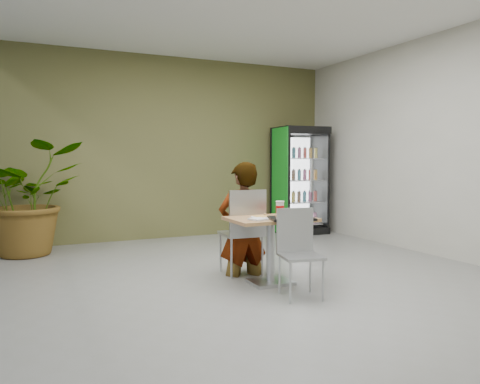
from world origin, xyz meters
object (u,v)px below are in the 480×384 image
object	(u,v)px
soda_cup	(280,209)
seated_woman	(243,231)
cafeteria_tray	(292,218)
beverage_fridge	(300,180)
chair_far	(244,225)
chair_near	(298,245)
potted_plant	(28,198)
dining_table	(271,237)

from	to	relation	value
soda_cup	seated_woman	bearing A→B (deg)	120.14
cafeteria_tray	beverage_fridge	bearing A→B (deg)	56.53
chair_far	soda_cup	xyz separation A→B (m)	(0.27, -0.39, 0.22)
chair_near	beverage_fridge	bearing A→B (deg)	69.44
cafeteria_tray	potted_plant	xyz separation A→B (m)	(-2.56, 3.17, 0.07)
dining_table	potted_plant	bearing A→B (deg)	130.02
dining_table	chair_near	world-z (taller)	chair_near
chair_far	dining_table	bearing A→B (deg)	107.16
soda_cup	potted_plant	distance (m)	3.86
chair_near	potted_plant	bearing A→B (deg)	137.81
beverage_fridge	potted_plant	size ratio (longest dim) A/B	1.20
potted_plant	beverage_fridge	bearing A→B (deg)	0.82
dining_table	soda_cup	distance (m)	0.34
dining_table	potted_plant	size ratio (longest dim) A/B	0.56
chair_near	beverage_fridge	xyz separation A→B (m)	(2.22, 3.49, 0.48)
chair_near	potted_plant	size ratio (longest dim) A/B	0.54
beverage_fridge	potted_plant	world-z (taller)	beverage_fridge
chair_far	cafeteria_tray	distance (m)	0.76
chair_far	soda_cup	distance (m)	0.52
chair_near	soda_cup	distance (m)	0.67
cafeteria_tray	potted_plant	world-z (taller)	potted_plant
soda_cup	beverage_fridge	bearing A→B (deg)	54.22
chair_far	chair_near	distance (m)	0.98
dining_table	chair_near	bearing A→B (deg)	-85.70
chair_near	seated_woman	size ratio (longest dim) A/B	0.54
cafeteria_tray	potted_plant	size ratio (longest dim) A/B	0.28
dining_table	potted_plant	world-z (taller)	potted_plant
chair_near	seated_woman	bearing A→B (deg)	109.81
beverage_fridge	chair_near	bearing A→B (deg)	-117.58
cafeteria_tray	beverage_fridge	size ratio (longest dim) A/B	0.23
dining_table	soda_cup	xyz separation A→B (m)	(0.16, 0.06, 0.30)
dining_table	soda_cup	bearing A→B (deg)	22.25
chair_near	cafeteria_tray	xyz separation A→B (m)	(0.08, 0.25, 0.24)
seated_woman	potted_plant	world-z (taller)	potted_plant
seated_woman	cafeteria_tray	size ratio (longest dim) A/B	3.57
seated_woman	potted_plant	size ratio (longest dim) A/B	1.00
seated_woman	chair_near	bearing A→B (deg)	101.33
dining_table	cafeteria_tray	world-z (taller)	cafeteria_tray
dining_table	potted_plant	distance (m)	3.82
chair_near	seated_woman	distance (m)	1.03
chair_near	cafeteria_tray	bearing A→B (deg)	84.95
dining_table	chair_near	distance (m)	0.51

